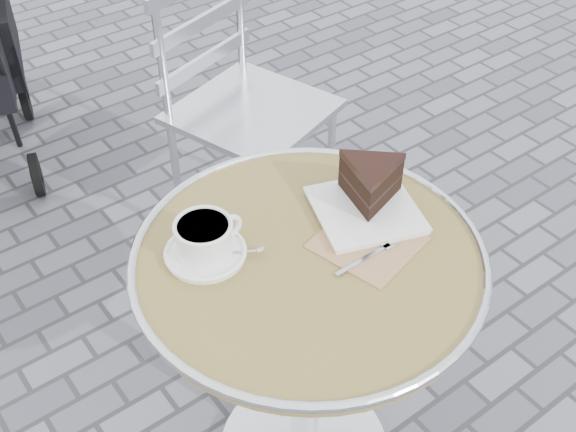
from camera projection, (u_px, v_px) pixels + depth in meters
cafe_table at (307, 310)px, 1.54m from camera, size 0.72×0.72×0.74m
cappuccino_set at (205, 241)px, 1.41m from camera, size 0.17×0.16×0.08m
cake_plate_set at (370, 188)px, 1.51m from camera, size 0.32×0.31×0.11m
bistro_chair at (226, 74)px, 2.23m from camera, size 0.54×0.54×0.96m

